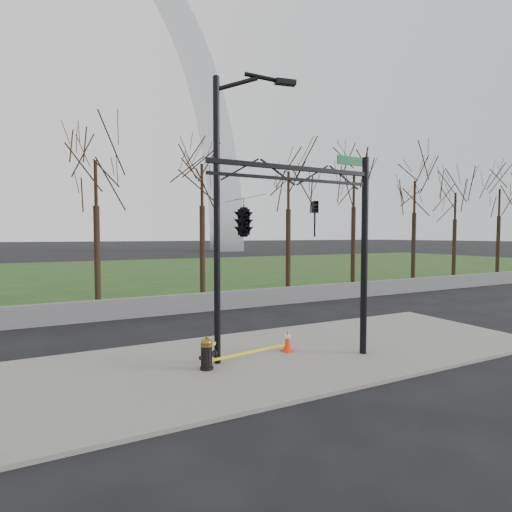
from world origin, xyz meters
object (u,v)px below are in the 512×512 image
traffic_signal_mast (270,218)px  fire_hydrant (207,354)px  street_light (225,199)px  traffic_cone (288,340)px

traffic_signal_mast → fire_hydrant: bearing=152.5°
fire_hydrant → street_light: street_light is taller
traffic_cone → traffic_signal_mast: traffic_signal_mast is taller
traffic_signal_mast → traffic_cone: bearing=43.4°
fire_hydrant → street_light: 4.25m
street_light → traffic_signal_mast: street_light is taller
street_light → traffic_cone: bearing=14.3°
fire_hydrant → traffic_signal_mast: traffic_signal_mast is taller
fire_hydrant → street_light: bearing=13.4°
traffic_cone → street_light: size_ratio=0.08×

